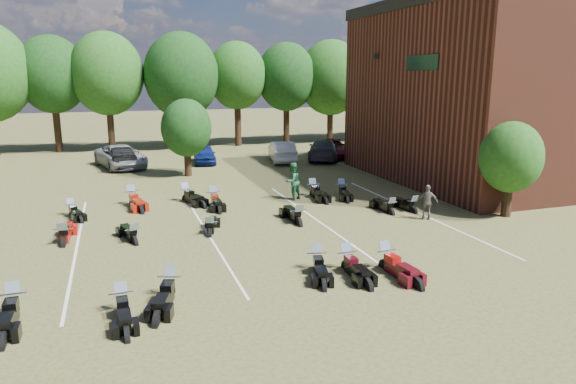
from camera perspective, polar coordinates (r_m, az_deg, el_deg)
name	(u,v)px	position (r m, az deg, el deg)	size (l,w,h in m)	color
ground	(299,247)	(19.58, 1.24, -6.10)	(160.00, 160.00, 0.00)	brown
car_2	(121,157)	(37.95, -18.09, 3.76)	(2.56, 5.54, 1.54)	gray
car_3	(120,157)	(38.00, -18.15, 3.73)	(2.09, 5.13, 1.49)	black
car_4	(205,154)	(38.38, -9.26, 4.15)	(1.54, 3.83, 1.30)	navy
car_5	(282,152)	(38.47, -0.67, 4.52)	(1.64, 4.71, 1.55)	#B6B8B2
car_6	(334,148)	(40.99, 5.11, 4.88)	(2.32, 5.03, 1.40)	#630517
car_7	(323,150)	(39.44, 3.96, 4.71)	(2.19, 5.39, 1.57)	#333337
person_green	(293,181)	(26.64, 0.51, 1.19)	(0.94, 0.74, 1.94)	#25623A
person_grey	(427,202)	(23.82, 15.24, -1.10)	(0.94, 0.39, 1.60)	#565249
motorcycle_0	(15,316)	(16.10, -28.05, -12.02)	(0.74, 2.33, 1.30)	black
motorcycle_2	(123,312)	(15.16, -17.90, -12.62)	(0.68, 2.12, 1.18)	black
motorcycle_3	(171,297)	(15.78, -12.89, -11.26)	(0.74, 2.31, 1.29)	black
motorcycle_4	(317,270)	(17.38, 3.21, -8.63)	(0.69, 2.17, 1.21)	black
motorcycle_5	(346,270)	(17.48, 6.51, -8.57)	(0.71, 2.24, 1.25)	black
motorcycle_6	(385,269)	(17.73, 10.78, -8.41)	(0.76, 2.38, 1.33)	#470A11
motorcycle_7	(64,245)	(21.52, -23.61, -5.44)	(0.75, 2.34, 1.30)	maroon
motorcycle_9	(135,244)	(20.76, -16.66, -5.54)	(0.68, 2.14, 1.19)	black
motorcycle_10	(210,236)	(21.11, -8.62, -4.83)	(0.67, 2.11, 1.18)	black
motorcycle_11	(299,225)	(22.32, 1.19, -3.70)	(0.76, 2.38, 1.33)	black
motorcycle_12	(391,214)	(24.51, 11.32, -2.43)	(0.66, 2.07, 1.16)	black
motorcycle_13	(413,213)	(25.03, 13.69, -2.23)	(0.68, 2.12, 1.18)	black
motorcycle_15	(132,205)	(26.95, -16.91, -1.35)	(0.80, 2.51, 1.40)	maroon
motorcycle_16	(72,215)	(25.84, -22.86, -2.42)	(0.64, 1.99, 1.11)	black
motorcycle_17	(214,205)	(26.06, -8.27, -1.40)	(0.74, 2.33, 1.30)	black
motorcycle_18	(186,201)	(27.05, -11.23, -0.99)	(0.76, 2.39, 1.33)	black
motorcycle_19	(313,196)	(27.63, 2.79, -0.46)	(0.76, 2.38, 1.33)	black
motorcycle_20	(341,195)	(27.94, 5.94, -0.36)	(0.71, 2.23, 1.24)	black
brick_building	(569,91)	(38.75, 28.76, 9.83)	(25.40, 15.20, 10.70)	#592719
tree_line	(175,76)	(46.71, -12.46, 12.52)	(56.00, 6.00, 9.79)	black
young_tree_near_building	(511,157)	(25.20, 23.53, 3.56)	(2.80, 2.80, 4.16)	black
young_tree_midfield	(186,128)	(33.35, -11.23, 7.00)	(3.20, 3.20, 4.70)	black
parking_lines	(207,232)	(21.63, -9.02, -4.39)	(20.10, 14.00, 0.01)	silver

